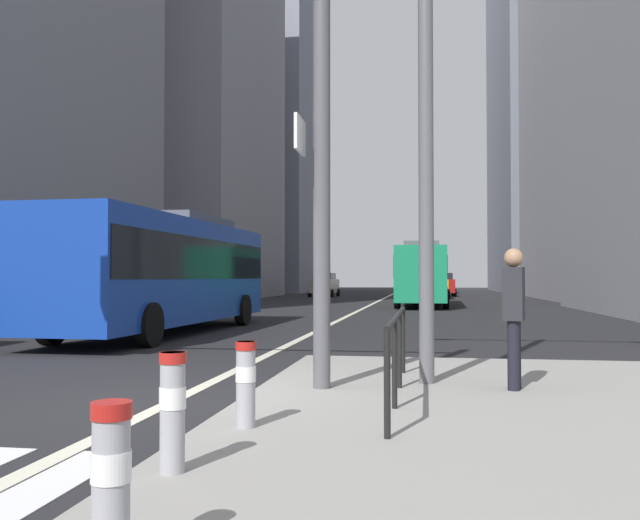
{
  "coord_description": "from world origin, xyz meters",
  "views": [
    {
      "loc": [
        3.14,
        -8.06,
        1.55
      ],
      "look_at": [
        -4.09,
        37.8,
        2.77
      ],
      "focal_mm": 37.97,
      "sensor_mm": 36.0,
      "label": 1
    }
  ],
  "objects": [
    {
      "name": "car_oncoming_mid",
      "position": [
        -5.19,
        47.08,
        0.99
      ],
      "size": [
        2.17,
        4.51,
        1.94
      ],
      "color": "#B2A899",
      "rests_on": "ground"
    },
    {
      "name": "bollard_left",
      "position": [
        1.33,
        -3.39,
        0.63
      ],
      "size": [
        0.2,
        0.2,
        0.86
      ],
      "color": "#99999E",
      "rests_on": "median_island"
    },
    {
      "name": "bollard_right",
      "position": [
        1.46,
        -1.89,
        0.6
      ],
      "size": [
        0.2,
        0.2,
        0.8
      ],
      "color": "#99999E",
      "rests_on": "median_island"
    },
    {
      "name": "pedestrian_railing",
      "position": [
        2.8,
        -0.06,
        0.87
      ],
      "size": [
        0.06,
        4.17,
        0.98
      ],
      "color": "black",
      "rests_on": "median_island"
    },
    {
      "name": "street_lamp_post",
      "position": [
        3.14,
        1.07,
        5.28
      ],
      "size": [
        5.5,
        0.32,
        8.0
      ],
      "color": "#56565B",
      "rests_on": "median_island"
    },
    {
      "name": "pedestrian_waiting",
      "position": [
        4.23,
        0.72,
        1.14
      ],
      "size": [
        0.32,
        0.42,
        1.77
      ],
      "color": "black",
      "rests_on": "median_island"
    },
    {
      "name": "ground_plane",
      "position": [
        0.0,
        20.0,
        0.0
      ],
      "size": [
        160.0,
        160.0,
        0.0
      ],
      "primitive_type": "plane",
      "color": "black"
    },
    {
      "name": "traffic_signal_gantry",
      "position": [
        -0.27,
        0.45,
        4.12
      ],
      "size": [
        6.28,
        0.65,
        6.0
      ],
      "color": "#515156",
      "rests_on": "median_island"
    },
    {
      "name": "city_bus_red_receding",
      "position": [
        2.97,
        29.56,
        1.84
      ],
      "size": [
        2.87,
        11.22,
        3.4
      ],
      "color": "#198456",
      "rests_on": "ground"
    },
    {
      "name": "car_receding_far",
      "position": [
        3.8,
        42.8,
        0.99
      ],
      "size": [
        2.06,
        4.49,
        1.94
      ],
      "color": "gold",
      "rests_on": "ground"
    },
    {
      "name": "bollard_front",
      "position": [
        1.65,
        -5.0,
        0.6
      ],
      "size": [
        0.2,
        0.2,
        0.81
      ],
      "color": "#99999E",
      "rests_on": "median_island"
    },
    {
      "name": "office_tower_left_far",
      "position": [
        -16.0,
        67.07,
        17.28
      ],
      "size": [
        13.7,
        20.56,
        34.56
      ],
      "primitive_type": "cube",
      "color": "slate",
      "rests_on": "ground"
    },
    {
      "name": "car_receding_near",
      "position": [
        4.48,
        49.29,
        0.99
      ],
      "size": [
        2.14,
        4.4,
        1.94
      ],
      "color": "maroon",
      "rests_on": "ground"
    },
    {
      "name": "office_tower_right_far",
      "position": [
        17.0,
        69.57,
        24.11
      ],
      "size": [
        12.01,
        25.12,
        48.23
      ],
      "primitive_type": "cube",
      "color": "slate",
      "rests_on": "ground"
    },
    {
      "name": "lane_centre_line",
      "position": [
        0.0,
        30.0,
        0.01
      ],
      "size": [
        0.2,
        80.0,
        0.01
      ],
      "primitive_type": "cube",
      "color": "beige",
      "rests_on": "ground"
    },
    {
      "name": "office_tower_left_mid",
      "position": [
        -16.0,
        41.69,
        15.38
      ],
      "size": [
        13.19,
        19.02,
        30.77
      ],
      "primitive_type": "cube",
      "color": "gray",
      "rests_on": "ground"
    },
    {
      "name": "city_bus_blue_oncoming",
      "position": [
        -4.07,
        9.84,
        1.84
      ],
      "size": [
        2.93,
        11.11,
        3.4
      ],
      "color": "#14389E",
      "rests_on": "ground"
    }
  ]
}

